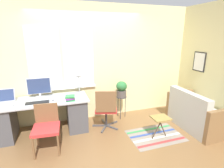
{
  "coord_description": "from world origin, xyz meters",
  "views": [
    {
      "loc": [
        -0.76,
        -3.24,
        2.02
      ],
      "look_at": [
        0.38,
        0.18,
        0.99
      ],
      "focal_mm": 28.0,
      "sensor_mm": 36.0,
      "label": 1
    }
  ],
  "objects_px": {
    "desk_chair_wooden": "(46,126)",
    "office_chair_swivel": "(106,108)",
    "book_stack": "(70,98)",
    "keyboard": "(38,103)",
    "desk_lamp": "(79,78)",
    "couch_loveseat": "(196,115)",
    "folding_stool": "(161,120)",
    "laptop": "(4,101)",
    "mouse": "(53,100)",
    "plant_stand": "(121,99)",
    "monitor": "(39,87)",
    "potted_plant": "(122,89)"
  },
  "relations": [
    {
      "from": "desk_chair_wooden",
      "to": "office_chair_swivel",
      "type": "xyz_separation_m",
      "value": [
        1.21,
        0.37,
        0.02
      ]
    },
    {
      "from": "book_stack",
      "to": "office_chair_swivel",
      "type": "height_order",
      "value": "office_chair_swivel"
    },
    {
      "from": "keyboard",
      "to": "desk_lamp",
      "type": "bearing_deg",
      "value": 12.2
    },
    {
      "from": "couch_loveseat",
      "to": "folding_stool",
      "type": "height_order",
      "value": "couch_loveseat"
    },
    {
      "from": "laptop",
      "to": "book_stack",
      "type": "xyz_separation_m",
      "value": [
        1.21,
        -0.23,
        0.0
      ]
    },
    {
      "from": "mouse",
      "to": "couch_loveseat",
      "type": "xyz_separation_m",
      "value": [
        2.97,
        -0.71,
        -0.45
      ]
    },
    {
      "from": "keyboard",
      "to": "couch_loveseat",
      "type": "xyz_separation_m",
      "value": [
        3.26,
        -0.69,
        -0.44
      ]
    },
    {
      "from": "book_stack",
      "to": "plant_stand",
      "type": "relative_size",
      "value": 0.36
    },
    {
      "from": "monitor",
      "to": "folding_stool",
      "type": "bearing_deg",
      "value": -27.15
    },
    {
      "from": "book_stack",
      "to": "plant_stand",
      "type": "bearing_deg",
      "value": 16.1
    },
    {
      "from": "book_stack",
      "to": "desk_lamp",
      "type": "bearing_deg",
      "value": 49.83
    },
    {
      "from": "mouse",
      "to": "desk_lamp",
      "type": "distance_m",
      "value": 0.68
    },
    {
      "from": "desk_chair_wooden",
      "to": "plant_stand",
      "type": "bearing_deg",
      "value": 28.62
    },
    {
      "from": "desk_lamp",
      "to": "desk_chair_wooden",
      "type": "xyz_separation_m",
      "value": [
        -0.7,
        -0.65,
        -0.66
      ]
    },
    {
      "from": "book_stack",
      "to": "desk_chair_wooden",
      "type": "relative_size",
      "value": 0.25
    },
    {
      "from": "folding_stool",
      "to": "laptop",
      "type": "bearing_deg",
      "value": 161.35
    },
    {
      "from": "monitor",
      "to": "book_stack",
      "type": "height_order",
      "value": "monitor"
    },
    {
      "from": "couch_loveseat",
      "to": "laptop",
      "type": "bearing_deg",
      "value": 77.67
    },
    {
      "from": "plant_stand",
      "to": "folding_stool",
      "type": "xyz_separation_m",
      "value": [
        0.4,
        -1.09,
        -0.09
      ]
    },
    {
      "from": "folding_stool",
      "to": "office_chair_swivel",
      "type": "bearing_deg",
      "value": 141.76
    },
    {
      "from": "desk_lamp",
      "to": "desk_chair_wooden",
      "type": "relative_size",
      "value": 0.6
    },
    {
      "from": "plant_stand",
      "to": "mouse",
      "type": "bearing_deg",
      "value": -170.76
    },
    {
      "from": "monitor",
      "to": "plant_stand",
      "type": "xyz_separation_m",
      "value": [
        1.83,
        -0.05,
        -0.46
      ]
    },
    {
      "from": "mouse",
      "to": "potted_plant",
      "type": "relative_size",
      "value": 0.18
    },
    {
      "from": "desk_lamp",
      "to": "desk_chair_wooden",
      "type": "distance_m",
      "value": 1.16
    },
    {
      "from": "desk_chair_wooden",
      "to": "couch_loveseat",
      "type": "xyz_separation_m",
      "value": [
        3.11,
        -0.22,
        -0.16
      ]
    },
    {
      "from": "plant_stand",
      "to": "potted_plant",
      "type": "relative_size",
      "value": 1.48
    },
    {
      "from": "desk_lamp",
      "to": "folding_stool",
      "type": "distance_m",
      "value": 1.88
    },
    {
      "from": "keyboard",
      "to": "office_chair_swivel",
      "type": "height_order",
      "value": "office_chair_swivel"
    },
    {
      "from": "keyboard",
      "to": "desk_lamp",
      "type": "height_order",
      "value": "desk_lamp"
    },
    {
      "from": "potted_plant",
      "to": "folding_stool",
      "type": "height_order",
      "value": "potted_plant"
    },
    {
      "from": "monitor",
      "to": "desk_lamp",
      "type": "xyz_separation_m",
      "value": [
        0.81,
        -0.15,
        0.16
      ]
    },
    {
      "from": "keyboard",
      "to": "potted_plant",
      "type": "relative_size",
      "value": 1.15
    },
    {
      "from": "desk_lamp",
      "to": "folding_stool",
      "type": "bearing_deg",
      "value": -34.98
    },
    {
      "from": "desk_lamp",
      "to": "plant_stand",
      "type": "height_order",
      "value": "desk_lamp"
    },
    {
      "from": "desk_chair_wooden",
      "to": "plant_stand",
      "type": "xyz_separation_m",
      "value": [
        1.72,
        0.74,
        0.04
      ]
    },
    {
      "from": "book_stack",
      "to": "folding_stool",
      "type": "relative_size",
      "value": 0.44
    },
    {
      "from": "potted_plant",
      "to": "monitor",
      "type": "bearing_deg",
      "value": 178.29
    },
    {
      "from": "laptop",
      "to": "monitor",
      "type": "bearing_deg",
      "value": 16.13
    },
    {
      "from": "monitor",
      "to": "desk_chair_wooden",
      "type": "distance_m",
      "value": 0.95
    },
    {
      "from": "desk_lamp",
      "to": "couch_loveseat",
      "type": "xyz_separation_m",
      "value": [
        2.42,
        -0.87,
        -0.81
      ]
    },
    {
      "from": "monitor",
      "to": "book_stack",
      "type": "bearing_deg",
      "value": -35.32
    },
    {
      "from": "laptop",
      "to": "plant_stand",
      "type": "relative_size",
      "value": 0.62
    },
    {
      "from": "laptop",
      "to": "desk_lamp",
      "type": "distance_m",
      "value": 1.47
    },
    {
      "from": "plant_stand",
      "to": "potted_plant",
      "type": "distance_m",
      "value": 0.26
    },
    {
      "from": "desk_lamp",
      "to": "couch_loveseat",
      "type": "height_order",
      "value": "desk_lamp"
    },
    {
      "from": "keyboard",
      "to": "laptop",
      "type": "bearing_deg",
      "value": 165.74
    },
    {
      "from": "couch_loveseat",
      "to": "potted_plant",
      "type": "relative_size",
      "value": 3.38
    },
    {
      "from": "plant_stand",
      "to": "monitor",
      "type": "bearing_deg",
      "value": 178.29
    },
    {
      "from": "folding_stool",
      "to": "potted_plant",
      "type": "bearing_deg",
      "value": 110.18
    }
  ]
}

